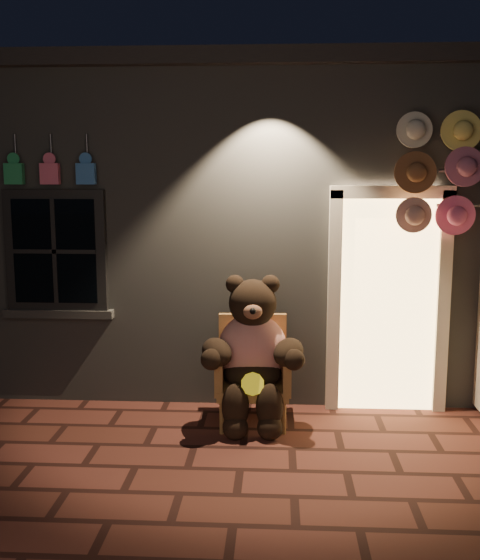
{
  "coord_description": "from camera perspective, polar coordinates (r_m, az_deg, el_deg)",
  "views": [
    {
      "loc": [
        0.28,
        -4.83,
        2.3
      ],
      "look_at": [
        -0.06,
        1.0,
        1.35
      ],
      "focal_mm": 42.0,
      "sensor_mm": 36.0,
      "label": 1
    }
  ],
  "objects": [
    {
      "name": "ground",
      "position": [
        5.36,
        0.0,
        -16.18
      ],
      "size": [
        60.0,
        60.0,
        0.0
      ],
      "primitive_type": "plane",
      "color": "#51261F",
      "rests_on": "ground"
    },
    {
      "name": "wicker_armchair",
      "position": [
        6.17,
        1.1,
        -7.82
      ],
      "size": [
        0.7,
        0.64,
        0.98
      ],
      "rotation": [
        0.0,
        0.0,
        0.04
      ],
      "color": "olive",
      "rests_on": "ground"
    },
    {
      "name": "teddy_bear",
      "position": [
        5.99,
        1.1,
        -6.37
      ],
      "size": [
        1.02,
        0.81,
        1.41
      ],
      "rotation": [
        0.0,
        0.0,
        0.04
      ],
      "color": "red",
      "rests_on": "ground"
    },
    {
      "name": "shop_building",
      "position": [
        8.84,
        1.51,
        5.56
      ],
      "size": [
        7.3,
        5.95,
        3.51
      ],
      "color": "slate",
      "rests_on": "ground"
    },
    {
      "name": "hat_rack",
      "position": [
        6.37,
        20.0,
        9.3
      ],
      "size": [
        1.7,
        0.22,
        2.88
      ],
      "color": "#59595E",
      "rests_on": "ground"
    }
  ]
}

